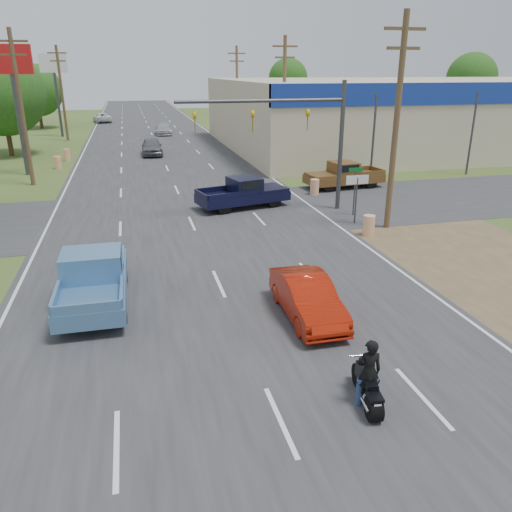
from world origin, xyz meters
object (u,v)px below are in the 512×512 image
object	(u,v)px
rider	(368,375)
blue_pickup	(94,276)
distant_car_silver	(163,129)
navy_pickup	(245,192)
brown_pickup	(343,175)
distant_car_grey	(152,147)
distant_car_white	(102,118)
red_convertible	(307,298)
motorcycle	(368,390)

from	to	relation	value
rider	blue_pickup	size ratio (longest dim) A/B	0.30
distant_car_silver	navy_pickup	bearing A→B (deg)	-84.70
brown_pickup	navy_pickup	bearing A→B (deg)	108.06
distant_car_grey	distant_car_white	xyz separation A→B (m)	(-5.71, 33.64, -0.08)
rider	blue_pickup	distance (m)	9.93
red_convertible	distant_car_grey	xyz separation A→B (m)	(-3.07, 34.44, 0.09)
motorcycle	rider	xyz separation A→B (m)	(0.01, 0.04, 0.39)
navy_pickup	distant_car_grey	size ratio (longest dim) A/B	1.23
motorcycle	distant_car_silver	world-z (taller)	distant_car_silver
distant_car_silver	brown_pickup	bearing A→B (deg)	-71.77
brown_pickup	distant_car_white	size ratio (longest dim) A/B	1.10
blue_pickup	motorcycle	bearing A→B (deg)	-48.52
red_convertible	navy_pickup	size ratio (longest dim) A/B	0.74
blue_pickup	brown_pickup	xyz separation A→B (m)	(15.29, 14.39, -0.04)
rider	brown_pickup	size ratio (longest dim) A/B	0.30
rider	blue_pickup	bearing A→B (deg)	-40.97
motorcycle	brown_pickup	bearing A→B (deg)	76.23
rider	distant_car_grey	bearing A→B (deg)	-77.62
motorcycle	brown_pickup	xyz separation A→B (m)	(8.79, 21.93, 0.45)
distant_car_grey	distant_car_silver	bearing A→B (deg)	83.02
red_convertible	distant_car_grey	size ratio (longest dim) A/B	0.91
blue_pickup	navy_pickup	size ratio (longest dim) A/B	0.99
motorcycle	rider	size ratio (longest dim) A/B	1.17
rider	motorcycle	bearing A→B (deg)	90.00
motorcycle	brown_pickup	size ratio (longest dim) A/B	0.35
motorcycle	blue_pickup	world-z (taller)	blue_pickup
distant_car_grey	distant_car_white	bearing A→B (deg)	100.60
motorcycle	rider	world-z (taller)	rider
rider	navy_pickup	bearing A→B (deg)	-85.85
blue_pickup	distant_car_grey	bearing A→B (deg)	84.23
brown_pickup	distant_car_white	distance (m)	53.70
motorcycle	navy_pickup	distance (m)	18.61
red_convertible	distant_car_silver	distance (m)	50.31
red_convertible	rider	xyz separation A→B (m)	(-0.14, -4.60, 0.15)
navy_pickup	red_convertible	bearing A→B (deg)	-17.97
navy_pickup	distant_car_grey	xyz separation A→B (m)	(-4.21, 20.52, -0.10)
motorcycle	distant_car_grey	bearing A→B (deg)	102.37
distant_car_white	motorcycle	bearing A→B (deg)	87.20
red_convertible	navy_pickup	bearing A→B (deg)	85.57
motorcycle	distant_car_white	size ratio (longest dim) A/B	0.39
navy_pickup	distant_car_grey	world-z (taller)	navy_pickup
distant_car_silver	rider	bearing A→B (deg)	-87.09
rider	navy_pickup	distance (m)	18.57
motorcycle	distant_car_white	xyz separation A→B (m)	(-8.64, 72.72, 0.26)
rider	navy_pickup	world-z (taller)	navy_pickup
blue_pickup	distant_car_white	bearing A→B (deg)	92.57
blue_pickup	distant_car_grey	distance (m)	31.75
motorcycle	blue_pickup	xyz separation A→B (m)	(-6.50, 7.53, 0.49)
red_convertible	brown_pickup	size ratio (longest dim) A/B	0.76
brown_pickup	distant_car_silver	bearing A→B (deg)	9.99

